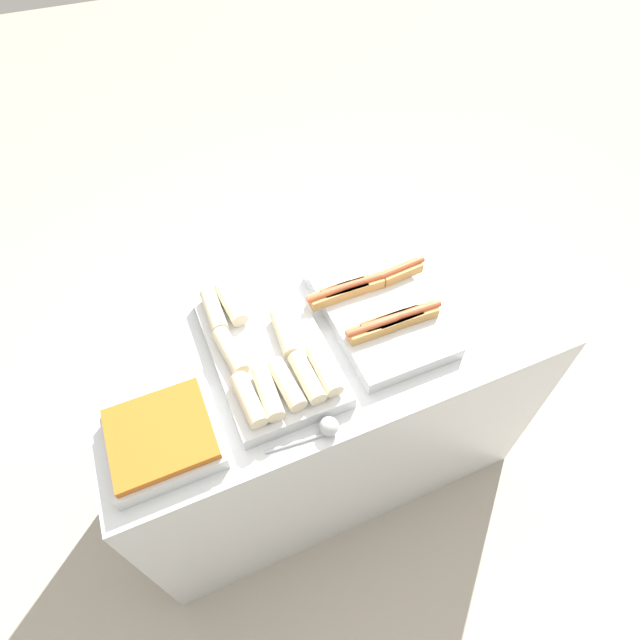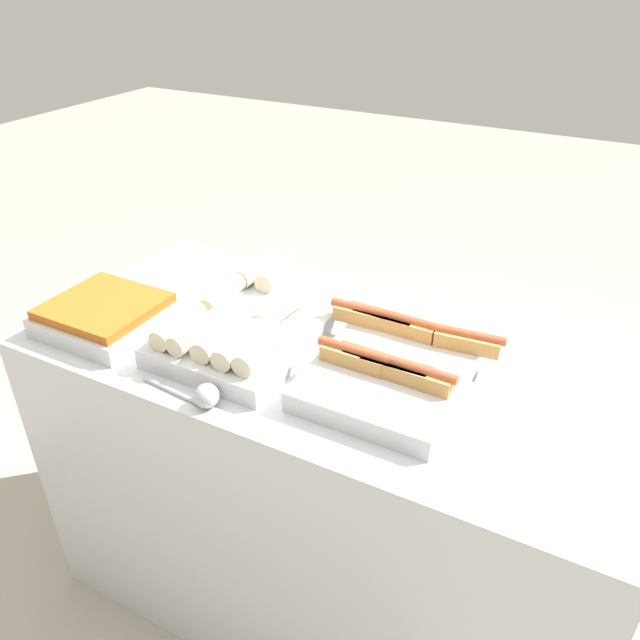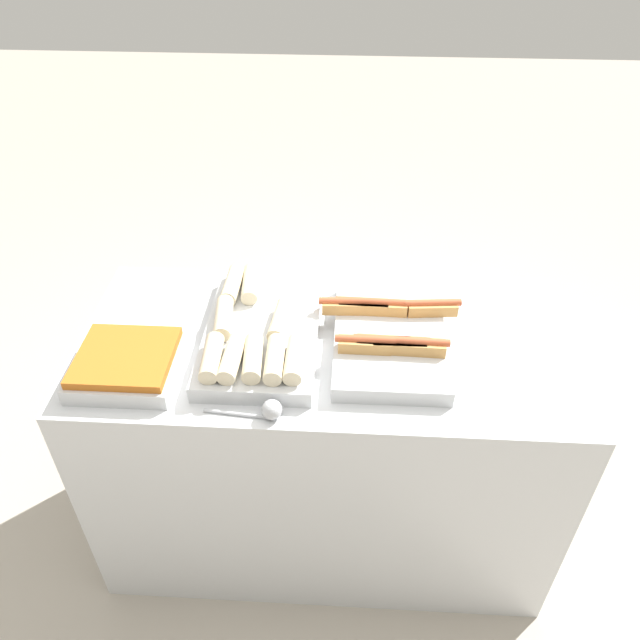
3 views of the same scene
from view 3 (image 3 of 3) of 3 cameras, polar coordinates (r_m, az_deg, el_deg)
The scene contains 6 objects.
ground_plane at distance 2.53m, azimuth 0.48°, elevation -17.50°, with size 12.00×12.00×0.00m, color #ADA393.
counter at distance 2.17m, azimuth 0.55°, elevation -10.94°, with size 1.47×0.70×0.90m.
tray_hotdogs at distance 1.83m, azimuth 6.30°, elevation -1.29°, with size 0.42×0.50×0.10m.
tray_wraps at distance 1.83m, azimuth -5.59°, elevation -1.11°, with size 0.33×0.54×0.10m.
tray_side_front at distance 1.80m, azimuth -17.23°, elevation -3.86°, with size 0.28×0.27×0.07m.
serving_spoon_near at distance 1.62m, azimuth -4.75°, elevation -8.21°, with size 0.21×0.05×0.05m.
Camera 3 is at (0.06, -1.40, 2.10)m, focal length 35.00 mm.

